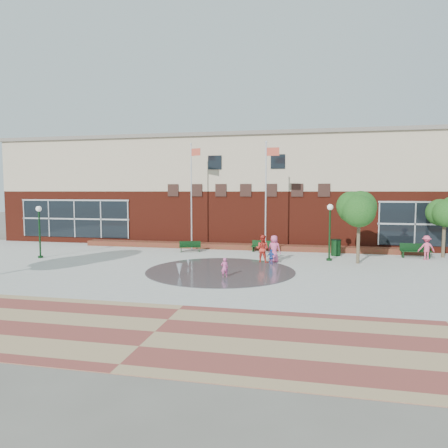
% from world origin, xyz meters
% --- Properties ---
extents(ground, '(120.00, 120.00, 0.00)m').
position_xyz_m(ground, '(0.00, 0.00, 0.00)').
color(ground, '#666056').
rests_on(ground, ground).
extents(plaza_concrete, '(46.00, 18.00, 0.01)m').
position_xyz_m(plaza_concrete, '(0.00, 4.00, 0.00)').
color(plaza_concrete, '#A8A8A0').
rests_on(plaza_concrete, ground).
extents(paver_band, '(46.00, 6.00, 0.01)m').
position_xyz_m(paver_band, '(0.00, -7.00, 0.00)').
color(paver_band, brown).
rests_on(paver_band, ground).
extents(splash_pad, '(8.40, 8.40, 0.01)m').
position_xyz_m(splash_pad, '(0.00, 3.00, 0.00)').
color(splash_pad, '#383A3D').
rests_on(splash_pad, ground).
extents(library_building, '(44.40, 10.40, 9.20)m').
position_xyz_m(library_building, '(0.00, 17.48, 4.64)').
color(library_building, '#58190E').
rests_on(library_building, ground).
extents(flower_bed, '(26.00, 1.20, 0.40)m').
position_xyz_m(flower_bed, '(0.00, 11.60, 0.00)').
color(flower_bed, maroon).
rests_on(flower_bed, ground).
extents(flagpole_left, '(0.89, 0.43, 8.13)m').
position_xyz_m(flagpole_left, '(-3.79, 10.32, 4.53)').
color(flagpole_left, silver).
rests_on(flagpole_left, ground).
extents(flagpole_right, '(0.97, 0.19, 7.90)m').
position_xyz_m(flagpole_right, '(2.03, 8.51, 4.41)').
color(flagpole_right, silver).
rests_on(flagpole_right, ground).
extents(lamp_left, '(0.37, 0.37, 3.52)m').
position_xyz_m(lamp_left, '(-12.87, 4.87, 2.19)').
color(lamp_left, black).
rests_on(lamp_left, ground).
extents(lamp_right, '(0.39, 0.39, 3.69)m').
position_xyz_m(lamp_right, '(6.21, 7.73, 2.29)').
color(lamp_right, black).
rests_on(lamp_right, ground).
extents(bench_left, '(1.65, 0.86, 0.80)m').
position_xyz_m(bench_left, '(-3.71, 9.48, 0.26)').
color(bench_left, black).
rests_on(bench_left, ground).
extents(bench_mid, '(1.75, 0.71, 0.86)m').
position_xyz_m(bench_mid, '(1.59, 10.46, 0.28)').
color(bench_mid, black).
rests_on(bench_mid, ground).
extents(bench_right, '(1.97, 0.61, 0.98)m').
position_xyz_m(bench_right, '(11.99, 9.96, 0.32)').
color(bench_right, black).
rests_on(bench_right, ground).
extents(trash_can, '(0.71, 0.71, 1.17)m').
position_xyz_m(trash_can, '(6.78, 9.85, 0.59)').
color(trash_can, black).
rests_on(trash_can, ground).
extents(tree_mid, '(2.94, 2.94, 4.97)m').
position_xyz_m(tree_mid, '(7.91, 7.04, 3.62)').
color(tree_mid, '#483B2A').
rests_on(tree_mid, ground).
extents(tree_small_right, '(2.40, 2.40, 4.11)m').
position_xyz_m(tree_small_right, '(13.87, 10.54, 3.00)').
color(tree_small_right, '#483B2A').
rests_on(tree_small_right, ground).
extents(water_jet_a, '(0.33, 0.33, 0.63)m').
position_xyz_m(water_jet_a, '(-1.88, 1.30, 0.00)').
color(water_jet_a, white).
rests_on(water_jet_a, ground).
extents(water_jet_b, '(0.18, 0.18, 0.41)m').
position_xyz_m(water_jet_b, '(-2.18, 3.92, 0.00)').
color(water_jet_b, white).
rests_on(water_jet_b, ground).
extents(child_splash, '(0.45, 0.39, 1.05)m').
position_xyz_m(child_splash, '(0.57, 1.39, 0.53)').
color(child_splash, '#D04E8D').
rests_on(child_splash, ground).
extents(adult_red, '(0.99, 0.86, 1.75)m').
position_xyz_m(adult_red, '(2.02, 6.25, 0.88)').
color(adult_red, red).
rests_on(adult_red, ground).
extents(adult_pink, '(0.97, 0.77, 1.72)m').
position_xyz_m(adult_pink, '(2.74, 6.49, 0.86)').
color(adult_pink, '#D55184').
rests_on(adult_pink, ground).
extents(child_blue, '(0.61, 0.44, 0.96)m').
position_xyz_m(child_blue, '(2.65, 5.55, 0.48)').
color(child_blue, '#2A4DAB').
rests_on(child_blue, ground).
extents(person_bench, '(1.08, 0.68, 1.61)m').
position_xyz_m(person_bench, '(12.49, 9.39, 0.80)').
color(person_bench, '#D7486B').
rests_on(person_bench, ground).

